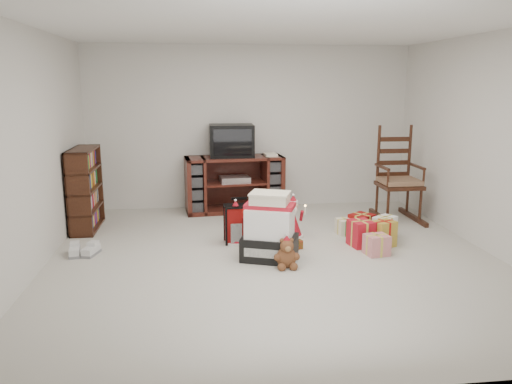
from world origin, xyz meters
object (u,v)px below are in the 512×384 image
bookshelf (85,190)px  teddy_bear (286,255)px  crt_television (232,141)px  gift_cluster (369,232)px  sneaker_pair (83,251)px  santa_figurine (293,221)px  tv_stand (234,184)px  rocking_chair (397,186)px  mrs_claus_figurine (236,227)px  red_suitcase (240,224)px  gift_pile (270,231)px

bookshelf → teddy_bear: size_ratio=3.38×
bookshelf → crt_television: bearing=19.9°
bookshelf → gift_cluster: bookshelf is taller
bookshelf → sneaker_pair: 1.22m
bookshelf → gift_cluster: (3.59, -1.00, -0.40)m
teddy_bear → santa_figurine: bearing=75.4°
tv_stand → bookshelf: size_ratio=1.39×
sneaker_pair → rocking_chair: bearing=15.9°
mrs_claus_figurine → bookshelf: bearing=155.0°
santa_figurine → sneaker_pair: (-2.52, -0.38, -0.16)m
santa_figurine → crt_television: bearing=114.5°
teddy_bear → sneaker_pair: bearing=163.6°
teddy_bear → mrs_claus_figurine: bearing=118.5°
mrs_claus_figurine → red_suitcase: bearing=24.6°
bookshelf → mrs_claus_figurine: 2.16m
rocking_chair → gift_cluster: (-0.75, -0.99, -0.35)m
gift_pile → red_suitcase: size_ratio=1.32×
mrs_claus_figurine → crt_television: 1.85m
bookshelf → gift_pile: 2.72m
bookshelf → teddy_bear: (2.41, -1.77, -0.38)m
gift_pile → crt_television: 2.36m
rocking_chair → teddy_bear: rocking_chair is taller
mrs_claus_figurine → gift_cluster: size_ratio=0.52×
teddy_bear → tv_stand: bearing=98.2°
bookshelf → teddy_bear: bookshelf is taller
mrs_claus_figurine → crt_television: size_ratio=0.83×
tv_stand → gift_cluster: tv_stand is taller
red_suitcase → mrs_claus_figurine: bearing=-158.2°
bookshelf → crt_television: (2.02, 0.73, 0.56)m
red_suitcase → sneaker_pair: (-1.83, -0.23, -0.19)m
santa_figurine → sneaker_pair: size_ratio=1.55×
tv_stand → sneaker_pair: bearing=-141.4°
santa_figurine → sneaker_pair: santa_figurine is taller
tv_stand → mrs_claus_figurine: tv_stand is taller
sneaker_pair → gift_cluster: size_ratio=0.34×
teddy_bear → crt_television: bearing=98.9°
bookshelf → teddy_bear: bearing=-36.3°
bookshelf → gift_pile: bearing=-33.2°
sneaker_pair → mrs_claus_figurine: bearing=7.8°
sneaker_pair → santa_figurine: bearing=9.8°
gift_pile → red_suitcase: gift_pile is taller
teddy_bear → sneaker_pair: teddy_bear is taller
mrs_claus_figurine → crt_television: crt_television is taller
gift_pile → teddy_bear: size_ratio=2.31×
tv_stand → santa_figurine: tv_stand is taller
gift_pile → gift_cluster: bearing=40.4°
tv_stand → teddy_bear: size_ratio=4.71×
mrs_claus_figurine → sneaker_pair: 1.79m
bookshelf → mrs_claus_figurine: size_ratio=1.99×
tv_stand → mrs_claus_figurine: (-0.11, -1.62, -0.21)m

